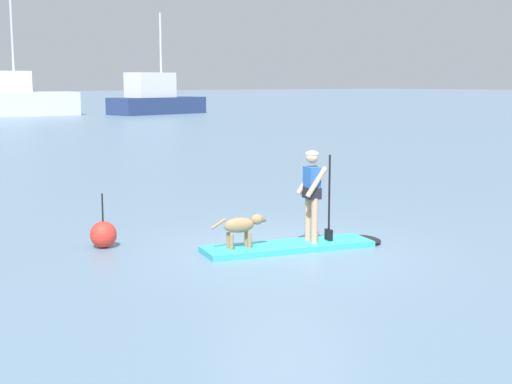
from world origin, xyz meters
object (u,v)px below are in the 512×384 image
object	(u,v)px
paddleboard	(300,245)
moored_boat_starboard	(155,99)
dog	(242,226)
marker_buoy	(103,234)
person_paddler	(313,189)
moored_boat_outer	(6,99)

from	to	relation	value
paddleboard	moored_boat_starboard	distance (m)	54.25
dog	moored_boat_starboard	world-z (taller)	moored_boat_starboard
paddleboard	marker_buoy	world-z (taller)	marker_buoy
paddleboard	marker_buoy	xyz separation A→B (m)	(-2.85, 2.04, 0.19)
paddleboard	dog	bearing A→B (deg)	166.94
marker_buoy	dog	bearing A→B (deg)	-45.29
person_paddler	marker_buoy	size ratio (longest dim) A/B	1.67
dog	marker_buoy	distance (m)	2.53
person_paddler	moored_boat_starboard	world-z (taller)	moored_boat_starboard
moored_boat_starboard	paddleboard	bearing A→B (deg)	-114.25
moored_boat_outer	marker_buoy	distance (m)	52.72
person_paddler	moored_boat_outer	xyz separation A→B (m)	(9.92, 53.17, 0.41)
person_paddler	moored_boat_starboard	bearing A→B (deg)	65.99
person_paddler	moored_boat_outer	world-z (taller)	moored_boat_outer
paddleboard	dog	world-z (taller)	dog
person_paddler	moored_boat_outer	size ratio (longest dim) A/B	0.14
person_paddler	moored_boat_starboard	xyz separation A→B (m)	(22.05, 49.50, 0.33)
paddleboard	moored_boat_outer	xyz separation A→B (m)	(10.15, 53.12, 1.40)
moored_boat_starboard	marker_buoy	size ratio (longest dim) A/B	9.58
paddleboard	moored_boat_outer	size ratio (longest dim) A/B	0.30
moored_boat_starboard	dog	bearing A→B (deg)	-115.39
paddleboard	moored_boat_starboard	bearing A→B (deg)	65.75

